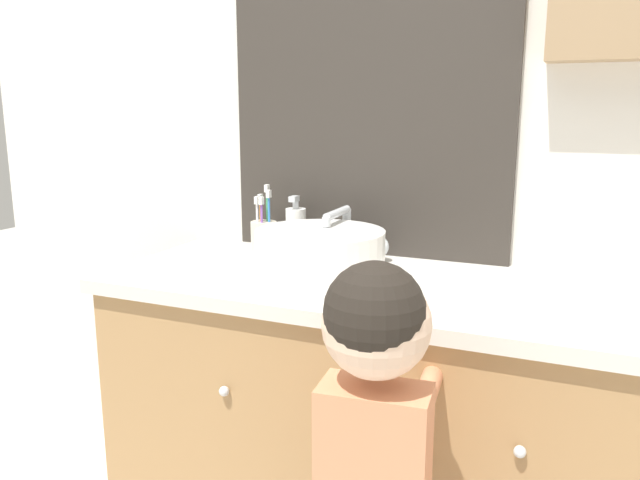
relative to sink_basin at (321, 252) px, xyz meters
The scene contains 6 objects.
wall_back 0.56m from the sink_basin, 54.53° to the left, with size 3.20×0.18×2.50m.
vanity_counter 0.50m from the sink_basin, ahead, with size 1.46×0.57×0.80m.
sink_basin is the anchor object (origin of this frame).
toothbrush_holder 0.31m from the sink_basin, 146.13° to the left, with size 0.08×0.08×0.20m.
soap_dispenser 0.26m from the sink_basin, 129.89° to the left, with size 0.06×0.06×0.17m.
child_figure 0.63m from the sink_basin, 58.03° to the right, with size 0.20×0.47×0.98m.
Camera 1 is at (0.40, -1.10, 1.22)m, focal length 35.00 mm.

